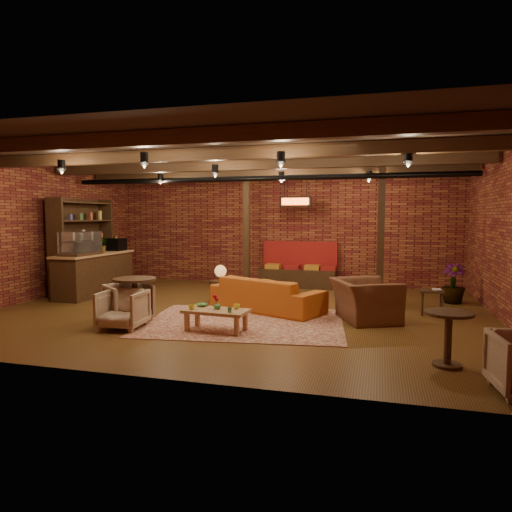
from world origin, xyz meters
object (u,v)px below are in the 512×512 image
(sofa, at_px, (267,294))
(armchair_right, at_px, (365,293))
(coffee_table, at_px, (216,312))
(side_table_book, at_px, (432,292))
(armchair_a, at_px, (129,300))
(armchair_b, at_px, (123,307))
(round_table_right, at_px, (448,330))
(plant_tall, at_px, (455,244))
(round_table_left, at_px, (135,292))
(side_table_lamp, at_px, (221,274))

(sofa, relative_size, armchair_right, 2.00)
(coffee_table, bearing_deg, side_table_book, 32.71)
(armchair_a, bearing_deg, armchair_b, -119.99)
(coffee_table, xyz_separation_m, side_table_book, (3.70, 2.38, 0.13))
(coffee_table, relative_size, side_table_book, 2.17)
(round_table_right, xyz_separation_m, plant_tall, (0.72, 4.70, 0.87))
(round_table_right, height_order, plant_tall, plant_tall)
(armchair_right, bearing_deg, armchair_b, 88.53)
(round_table_right, bearing_deg, sofa, 138.23)
(sofa, bearing_deg, armchair_a, 58.07)
(round_table_left, height_order, armchair_right, armchair_right)
(sofa, relative_size, side_table_lamp, 2.80)
(side_table_lamp, bearing_deg, armchair_b, -106.74)
(sofa, xyz_separation_m, plant_tall, (3.85, 1.90, 1.00))
(sofa, distance_m, armchair_a, 2.77)
(sofa, relative_size, side_table_book, 4.59)
(armchair_a, bearing_deg, sofa, -16.67)
(coffee_table, bearing_deg, side_table_lamp, 107.92)
(armchair_right, height_order, side_table_book, armchair_right)
(side_table_book, distance_m, round_table_right, 3.30)
(side_table_book, bearing_deg, armchair_b, -153.77)
(round_table_left, distance_m, plant_tall, 6.98)
(side_table_lamp, xyz_separation_m, armchair_a, (-1.04, -2.20, -0.26))
(round_table_right, bearing_deg, coffee_table, 165.46)
(round_table_left, distance_m, armchair_right, 4.30)
(sofa, distance_m, plant_tall, 4.41)
(round_table_left, bearing_deg, sofa, 37.12)
(side_table_book, bearing_deg, coffee_table, -147.29)
(side_table_book, distance_m, plant_tall, 1.76)
(round_table_left, distance_m, armchair_a, 0.23)
(sofa, distance_m, coffee_table, 1.92)
(round_table_left, relative_size, armchair_b, 1.10)
(coffee_table, relative_size, round_table_left, 1.39)
(armchair_b, bearing_deg, side_table_lamp, 68.99)
(coffee_table, relative_size, round_table_right, 1.56)
(plant_tall, bearing_deg, sofa, -153.73)
(armchair_right, distance_m, side_table_book, 1.56)
(armchair_a, xyz_separation_m, side_table_book, (5.55, 2.08, 0.08))
(armchair_b, bearing_deg, round_table_left, 91.88)
(sofa, relative_size, plant_tall, 0.89)
(sofa, distance_m, armchair_right, 2.05)
(sofa, distance_m, side_table_book, 3.31)
(side_table_book, xyz_separation_m, round_table_right, (-0.13, -3.30, 0.02))
(coffee_table, bearing_deg, plant_tall, 41.34)
(coffee_table, bearing_deg, armchair_b, -171.24)
(coffee_table, distance_m, armchair_b, 1.65)
(side_table_lamp, height_order, armchair_a, side_table_lamp)
(coffee_table, distance_m, armchair_a, 1.87)
(side_table_book, bearing_deg, round_table_right, -92.33)
(armchair_b, distance_m, round_table_right, 5.24)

